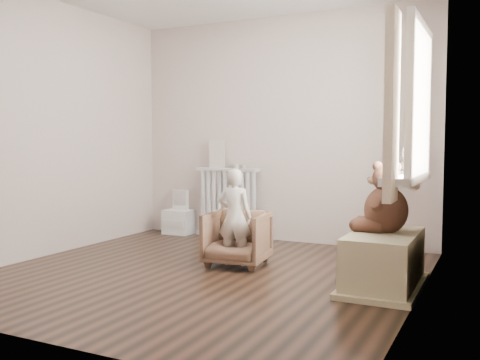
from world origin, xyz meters
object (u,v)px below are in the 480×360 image
at_px(radiator, 228,206).
at_px(armchair, 237,238).
at_px(toy_vanity, 179,212).
at_px(teddy_bear, 386,203).
at_px(child, 235,217).
at_px(plush_cat, 409,161).
at_px(toy_bench, 384,263).

xyz_separation_m(radiator, armchair, (0.75, -1.26, -0.14)).
distance_m(radiator, toy_vanity, 0.69).
bearing_deg(teddy_bear, child, 174.71).
bearing_deg(child, armchair, -96.68).
xyz_separation_m(child, plush_cat, (1.53, 0.10, 0.53)).
height_order(radiator, plush_cat, plush_cat).
distance_m(teddy_bear, plush_cat, 0.40).
distance_m(toy_vanity, child, 1.93).
bearing_deg(plush_cat, toy_vanity, 159.87).
height_order(toy_vanity, plush_cat, plush_cat).
height_order(toy_vanity, teddy_bear, teddy_bear).
height_order(armchair, teddy_bear, teddy_bear).
distance_m(child, toy_bench, 1.42).
height_order(armchair, toy_bench, armchair).
bearing_deg(radiator, toy_bench, -34.12).
height_order(armchair, plush_cat, plush_cat).
distance_m(radiator, toy_bench, 2.59).
xyz_separation_m(radiator, child, (0.75, -1.31, 0.08)).
height_order(child, plush_cat, plush_cat).
bearing_deg(armchair, toy_vanity, 132.81).
distance_m(toy_bench, plush_cat, 0.85).
xyz_separation_m(armchair, child, (0.00, -0.05, 0.21)).
bearing_deg(child, teddy_bear, 169.85).
relative_size(child, plush_cat, 3.68).
bearing_deg(teddy_bear, plush_cat, 50.20).
xyz_separation_m(radiator, plush_cat, (2.28, -1.21, 0.61)).
xyz_separation_m(toy_bench, plush_cat, (0.14, 0.24, 0.80)).
height_order(radiator, toy_bench, radiator).
bearing_deg(toy_bench, child, 174.10).
relative_size(toy_vanity, teddy_bear, 1.01).
bearing_deg(toy_vanity, radiator, 2.51).
relative_size(radiator, armchair, 1.51).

